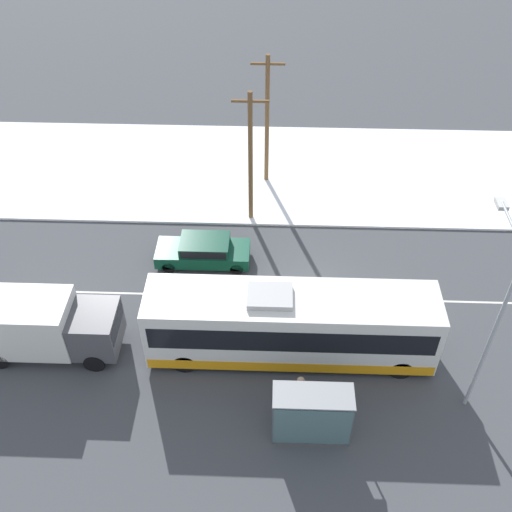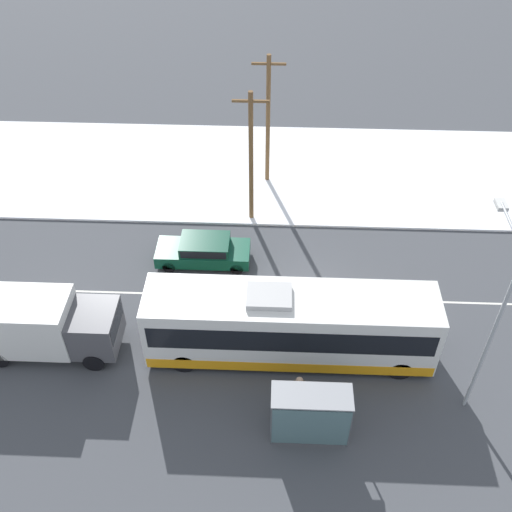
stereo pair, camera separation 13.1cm
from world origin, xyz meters
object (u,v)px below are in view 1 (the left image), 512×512
Objects in this scene: utility_pole_snowlot at (267,119)px; sedan_car at (204,250)px; box_truck at (39,325)px; streetlamp at (495,304)px; city_bus at (291,325)px; bus_shelter at (313,413)px; utility_pole_roadside at (250,157)px; pedestrian_at_stop at (300,389)px.

sedan_car is at bearing -112.28° from utility_pole_snowlot.
streetlamp is at bearing -5.16° from box_truck.
city_bus is 13.17m from utility_pole_snowlot.
utility_pole_snowlot is at bearing -112.28° from sedan_car.
bus_shelter is at bearing -159.51° from streetlamp.
streetlamp is at bearing -14.37° from city_bus.
bus_shelter is at bearing -19.16° from box_truck.
sedan_car is 0.57× the size of streetlamp.
utility_pole_roadside is at bearing 48.03° from box_truck.
bus_shelter is at bearing -73.91° from pedestrian_at_stop.
bus_shelter is 17.35m from utility_pole_snowlot.
city_bus is 9.74m from utility_pole_roadside.
utility_pole_snowlot is at bearing 96.91° from bus_shelter.
city_bus is 4.04× the size of bus_shelter.
pedestrian_at_stop is (0.36, -2.74, -0.62)m from city_bus.
pedestrian_at_stop is at bearing 106.09° from bus_shelter.
box_truck is at bearing 174.84° from streetlamp.
pedestrian_at_stop is 1.58m from bus_shelter.
bus_shelter is at bearing -78.09° from utility_pole_roadside.
utility_pole_roadside is 0.97× the size of utility_pole_snowlot.
utility_pole_roadside is 3.73m from utility_pole_snowlot.
city_bus is 2.83m from pedestrian_at_stop.
streetlamp is (6.29, 2.35, 3.51)m from bus_shelter.
city_bus is 1.88× the size of box_truck.
utility_pole_roadside reaches higher than city_bus.
city_bus is at bearing 1.18° from box_truck.
utility_pole_roadside is (-2.06, 9.25, 2.23)m from city_bus.
utility_pole_snowlot is (-8.35, 14.71, -1.11)m from streetlamp.
utility_pole_snowlot is (0.76, 3.65, 0.11)m from utility_pole_roadside.
utility_pole_snowlot reaches higher than sedan_car.
city_bus is 4.23m from bus_shelter.
utility_pole_roadside is at bearing 129.50° from streetlamp.
city_bus is at bearing -84.27° from utility_pole_snowlot.
utility_pole_roadside is (-2.42, 11.99, 2.84)m from pedestrian_at_stop.
city_bus is 10.58m from box_truck.
pedestrian_at_stop is 16.00m from utility_pole_snowlot.
box_truck is 0.82× the size of utility_pole_snowlot.
utility_pole_roadside is (-9.12, 11.06, -1.22)m from streetlamp.
city_bus is 6.54× the size of pedestrian_at_stop.
sedan_car is (-4.26, 5.66, -0.97)m from city_bus.
sedan_car is 0.62× the size of utility_pole_roadside.
box_truck is 1.36× the size of sedan_car.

